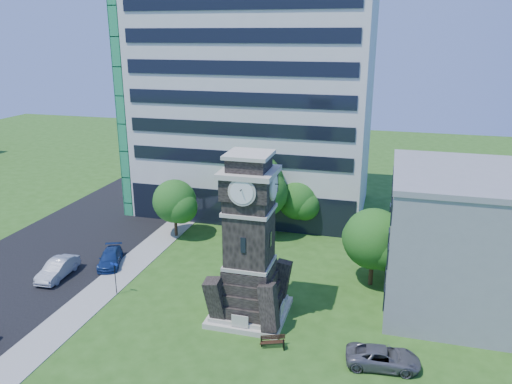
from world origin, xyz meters
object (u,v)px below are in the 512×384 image
(street_sign, at_px, (115,274))
(park_bench, at_px, (273,341))
(car_street_north, at_px, (110,258))
(car_east_lot, at_px, (383,357))
(clock_tower, at_px, (249,249))
(car_street_mid, at_px, (58,269))

(street_sign, bearing_deg, park_bench, -5.76)
(car_street_north, xyz_separation_m, street_sign, (3.30, -4.63, 1.11))
(car_east_lot, bearing_deg, park_bench, 83.47)
(clock_tower, distance_m, park_bench, 6.46)
(clock_tower, bearing_deg, street_sign, 179.59)
(car_street_mid, xyz_separation_m, car_street_north, (3.02, 3.29, -0.12))
(car_street_north, bearing_deg, car_east_lot, -40.31)
(clock_tower, xyz_separation_m, car_street_mid, (-17.36, 1.42, -4.52))
(car_street_mid, relative_size, park_bench, 2.84)
(car_east_lot, height_order, park_bench, car_east_lot)
(car_street_mid, xyz_separation_m, car_east_lot, (26.99, -5.00, -0.12))
(street_sign, bearing_deg, clock_tower, 8.31)
(clock_tower, xyz_separation_m, car_street_north, (-14.34, 4.71, -4.64))
(car_street_north, height_order, park_bench, car_street_north)
(park_bench, bearing_deg, clock_tower, 105.57)
(car_street_mid, bearing_deg, car_east_lot, -13.94)
(clock_tower, relative_size, car_street_mid, 2.66)
(car_east_lot, distance_m, park_bench, 7.08)
(car_street_mid, xyz_separation_m, street_sign, (6.33, -1.34, 0.99))
(car_street_mid, distance_m, park_bench, 20.50)
(car_east_lot, bearing_deg, car_street_mid, 74.22)
(clock_tower, height_order, street_sign, clock_tower)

